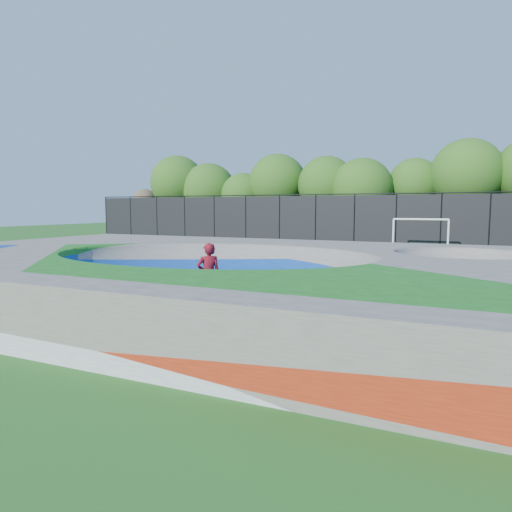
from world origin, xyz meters
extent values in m
plane|color=#1C5317|center=(0.00, 0.00, 0.00)|extent=(120.00, 120.00, 0.00)
cube|color=gray|center=(0.00, 0.00, 0.75)|extent=(22.00, 14.00, 1.50)
imported|color=red|center=(0.70, -1.43, 0.97)|extent=(0.84, 0.81, 1.93)
cube|color=black|center=(0.70, -1.43, 0.03)|extent=(0.75, 0.66, 0.05)
cylinder|color=white|center=(3.23, 18.19, 1.12)|extent=(0.12, 0.12, 2.24)
cylinder|color=white|center=(6.59, 18.19, 1.12)|extent=(0.12, 0.12, 2.24)
cylinder|color=white|center=(4.91, 18.19, 2.24)|extent=(3.36, 0.12, 0.12)
cylinder|color=black|center=(-24.00, 21.00, 2.00)|extent=(0.09, 0.09, 4.00)
cylinder|color=black|center=(-21.00, 21.00, 2.00)|extent=(0.09, 0.09, 4.00)
cylinder|color=black|center=(-18.00, 21.00, 2.00)|extent=(0.09, 0.09, 4.00)
cylinder|color=black|center=(-15.00, 21.00, 2.00)|extent=(0.09, 0.09, 4.00)
cylinder|color=black|center=(-12.00, 21.00, 2.00)|extent=(0.09, 0.09, 4.00)
cylinder|color=black|center=(-9.00, 21.00, 2.00)|extent=(0.09, 0.09, 4.00)
cylinder|color=black|center=(-6.00, 21.00, 2.00)|extent=(0.09, 0.09, 4.00)
cylinder|color=black|center=(-3.00, 21.00, 2.00)|extent=(0.09, 0.09, 4.00)
cylinder|color=black|center=(0.00, 21.00, 2.00)|extent=(0.09, 0.09, 4.00)
cylinder|color=black|center=(3.00, 21.00, 2.00)|extent=(0.09, 0.09, 4.00)
cylinder|color=black|center=(6.00, 21.00, 2.00)|extent=(0.09, 0.09, 4.00)
cylinder|color=black|center=(9.00, 21.00, 2.00)|extent=(0.09, 0.09, 4.00)
cube|color=black|center=(0.00, 21.00, 2.00)|extent=(48.00, 0.03, 3.80)
cylinder|color=black|center=(0.00, 21.00, 4.00)|extent=(48.00, 0.08, 0.08)
cylinder|color=#443322|center=(-24.04, 26.97, 1.31)|extent=(0.44, 0.44, 2.62)
sphere|color=brown|center=(-24.04, 26.97, 3.72)|extent=(2.60, 2.60, 2.60)
cylinder|color=#443322|center=(-19.44, 26.47, 1.73)|extent=(0.44, 0.44, 3.47)
sphere|color=#2B5A17|center=(-19.44, 26.47, 5.53)|extent=(5.50, 5.50, 5.50)
cylinder|color=#443322|center=(-16.04, 26.98, 1.32)|extent=(0.44, 0.44, 2.65)
sphere|color=#2B5A17|center=(-16.04, 26.98, 4.70)|extent=(5.46, 5.46, 5.46)
cylinder|color=#443322|center=(-11.77, 26.09, 1.32)|extent=(0.44, 0.44, 2.64)
sphere|color=#2B5A17|center=(-11.77, 26.09, 4.20)|extent=(4.15, 4.15, 4.15)
cylinder|color=#443322|center=(-8.48, 26.69, 1.64)|extent=(0.44, 0.44, 3.27)
sphere|color=#2B5A17|center=(-8.48, 26.69, 5.28)|extent=(5.34, 5.34, 5.34)
cylinder|color=#443322|center=(-3.56, 25.79, 1.56)|extent=(0.44, 0.44, 3.12)
sphere|color=#2B5A17|center=(-3.56, 25.79, 4.97)|extent=(4.94, 4.94, 4.94)
cylinder|color=#443322|center=(-0.37, 25.21, 1.31)|extent=(0.44, 0.44, 2.62)
sphere|color=#2B5A17|center=(-0.37, 25.21, 4.53)|extent=(5.09, 5.09, 5.09)
cylinder|color=#443322|center=(3.59, 26.72, 1.69)|extent=(0.44, 0.44, 3.37)
sphere|color=#2B5A17|center=(3.59, 26.72, 4.94)|extent=(4.19, 4.19, 4.19)
cylinder|color=#443322|center=(7.46, 26.18, 1.75)|extent=(0.44, 0.44, 3.50)
sphere|color=#2B5A17|center=(7.46, 26.18, 5.55)|extent=(5.47, 5.47, 5.47)
camera|label=1|loc=(7.57, -12.99, 2.95)|focal=32.00mm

